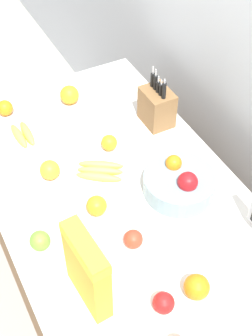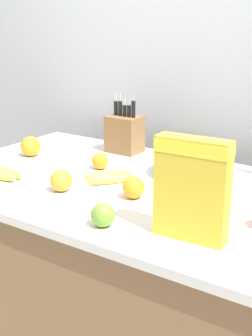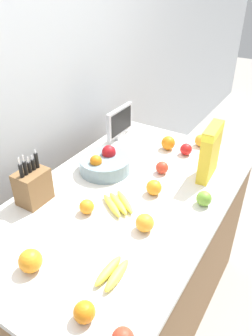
{
  "view_description": "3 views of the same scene",
  "coord_description": "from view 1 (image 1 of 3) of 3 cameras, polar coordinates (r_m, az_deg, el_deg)",
  "views": [
    {
      "loc": [
        1.11,
        -0.53,
        2.31
      ],
      "look_at": [
        0.03,
        0.04,
        1.05
      ],
      "focal_mm": 50.0,
      "sensor_mm": 36.0,
      "label": 1
    },
    {
      "loc": [
        0.91,
        -1.37,
        1.53
      ],
      "look_at": [
        -0.04,
        0.02,
        0.98
      ],
      "focal_mm": 50.0,
      "sensor_mm": 36.0,
      "label": 2
    },
    {
      "loc": [
        -1.09,
        -0.69,
        1.92
      ],
      "look_at": [
        0.09,
        0.05,
        1.04
      ],
      "focal_mm": 35.0,
      "sensor_mm": 36.0,
      "label": 3
    }
  ],
  "objects": [
    {
      "name": "cereal_box",
      "position": [
        1.44,
        -4.79,
        -12.07
      ],
      "size": [
        0.21,
        0.07,
        0.29
      ],
      "rotation": [
        0.0,
        0.0,
        0.06
      ],
      "color": "gold",
      "rests_on": "counter"
    },
    {
      "name": "ground_plane",
      "position": [
        2.62,
        -1.12,
        -15.93
      ],
      "size": [
        14.0,
        14.0,
        0.0
      ],
      "primitive_type": "plane",
      "color": "gray"
    },
    {
      "name": "orange_front_center",
      "position": [
        1.55,
        8.61,
        -14.15
      ],
      "size": [
        0.09,
        0.09,
        0.09
      ],
      "primitive_type": "sphere",
      "color": "orange",
      "rests_on": "counter"
    },
    {
      "name": "orange_front_left",
      "position": [
        2.22,
        -6.91,
        8.84
      ],
      "size": [
        0.09,
        0.09,
        0.09
      ],
      "primitive_type": "sphere",
      "color": "orange",
      "rests_on": "counter"
    },
    {
      "name": "banana_bunch_left",
      "position": [
        1.88,
        -3.16,
        -0.33
      ],
      "size": [
        0.19,
        0.21,
        0.03
      ],
      "rotation": [
        0.0,
        0.0,
        0.98
      ],
      "color": "yellow",
      "rests_on": "counter"
    },
    {
      "name": "orange_back_center",
      "position": [
        2.21,
        -14.54,
        7.09
      ],
      "size": [
        0.07,
        0.07,
        0.07
      ],
      "primitive_type": "sphere",
      "color": "orange",
      "rests_on": "counter"
    },
    {
      "name": "fruit_bowl",
      "position": [
        1.81,
        6.56,
        -1.82
      ],
      "size": [
        0.28,
        0.28,
        0.13
      ],
      "color": "gray",
      "rests_on": "counter"
    },
    {
      "name": "orange_mid_right",
      "position": [
        1.97,
        -2.07,
        3.1
      ],
      "size": [
        0.07,
        0.07,
        0.07
      ],
      "primitive_type": "sphere",
      "color": "orange",
      "rests_on": "counter"
    },
    {
      "name": "apple_by_knife_block",
      "position": [
        1.65,
        0.89,
        -8.67
      ],
      "size": [
        0.07,
        0.07,
        0.07
      ],
      "primitive_type": "sphere",
      "color": "red",
      "rests_on": "counter"
    },
    {
      "name": "counter",
      "position": [
        2.22,
        -1.3,
        -10.25
      ],
      "size": [
        1.56,
        0.92,
        0.94
      ],
      "color": "olive",
      "rests_on": "ground_plane"
    },
    {
      "name": "orange_front_right",
      "position": [
        1.88,
        -9.28,
        -0.25
      ],
      "size": [
        0.08,
        0.08,
        0.08
      ],
      "primitive_type": "sphere",
      "color": "orange",
      "rests_on": "counter"
    },
    {
      "name": "apple_middle",
      "position": [
        1.67,
        -10.45,
        -8.71
      ],
      "size": [
        0.07,
        0.07,
        0.07
      ],
      "primitive_type": "sphere",
      "color": "#6B9E33",
      "rests_on": "counter"
    },
    {
      "name": "orange_near_bowl",
      "position": [
        1.74,
        -3.61,
        -4.62
      ],
      "size": [
        0.08,
        0.08,
        0.08
      ],
      "primitive_type": "sphere",
      "color": "orange",
      "rests_on": "counter"
    },
    {
      "name": "apple_leftmost",
      "position": [
        1.52,
        4.6,
        -16.08
      ],
      "size": [
        0.07,
        0.07,
        0.07
      ],
      "primitive_type": "sphere",
      "color": "red",
      "rests_on": "counter"
    },
    {
      "name": "knife_block",
      "position": [
        2.08,
        3.78,
        7.5
      ],
      "size": [
        0.15,
        0.12,
        0.27
      ],
      "color": "brown",
      "rests_on": "counter"
    },
    {
      "name": "banana_bunch_right",
      "position": [
        2.08,
        -12.45,
        4.03
      ],
      "size": [
        0.16,
        0.08,
        0.04
      ],
      "rotation": [
        0.0,
        0.0,
        3.13
      ],
      "color": "yellow",
      "rests_on": "counter"
    }
  ]
}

